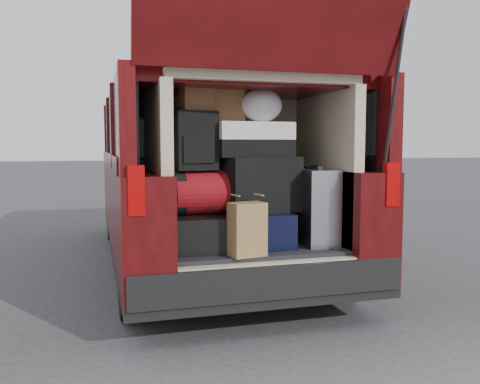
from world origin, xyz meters
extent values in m
plane|color=#323234|center=(0.00, 0.00, 0.00)|extent=(80.00, 80.00, 0.00)
cylinder|color=black|center=(-0.82, 0.40, 0.32)|extent=(0.24, 0.64, 0.64)
cylinder|color=black|center=(0.82, 0.40, 0.32)|extent=(0.24, 0.64, 0.64)
cylinder|color=black|center=(-0.82, 3.70, 0.32)|extent=(0.24, 0.64, 0.64)
cylinder|color=black|center=(0.82, 3.70, 0.32)|extent=(0.24, 0.64, 0.64)
cube|color=black|center=(0.00, 2.08, 0.26)|extent=(1.90, 4.85, 0.08)
cube|color=#3D0807|center=(-0.79, 2.08, 0.70)|extent=(0.33, 4.85, 0.80)
cube|color=#3D0807|center=(0.79, 2.08, 0.70)|extent=(0.33, 4.85, 0.80)
cube|color=#3D0807|center=(0.00, 2.08, 1.73)|extent=(1.82, 4.46, 0.10)
cube|color=black|center=(-0.88, 1.97, 1.44)|extent=(0.12, 4.25, 0.68)
cube|color=black|center=(0.88, 1.97, 1.44)|extent=(0.12, 4.25, 0.68)
cube|color=black|center=(0.00, -0.29, 0.40)|extent=(1.86, 0.16, 0.22)
cube|color=#990505|center=(-0.86, -0.33, 1.02)|extent=(0.10, 0.06, 0.30)
cube|color=#990505|center=(0.86, -0.33, 1.02)|extent=(0.10, 0.06, 0.30)
cube|color=black|center=(0.00, 0.28, 0.52)|extent=(1.24, 1.05, 0.06)
cube|color=beige|center=(-0.66, 0.28, 1.12)|extent=(0.08, 1.05, 1.15)
cube|color=beige|center=(0.66, 0.28, 1.12)|extent=(0.08, 1.05, 1.15)
cube|color=beige|center=(0.00, 0.83, 1.12)|extent=(1.34, 0.06, 1.15)
cube|color=beige|center=(0.00, 0.28, 1.73)|extent=(1.34, 1.05, 0.06)
cylinder|color=black|center=(0.84, -0.40, 1.65)|extent=(0.02, 0.90, 0.76)
cube|color=black|center=(0.00, 0.28, 0.28)|extent=(1.24, 1.05, 0.55)
cube|color=black|center=(-0.39, 0.17, 0.67)|extent=(0.47, 0.63, 0.24)
cube|color=black|center=(0.02, 0.16, 0.67)|extent=(0.48, 0.58, 0.25)
cube|color=silver|center=(0.48, 0.05, 0.83)|extent=(0.25, 0.38, 0.56)
cube|color=olive|center=(-0.13, -0.19, 0.73)|extent=(0.26, 0.19, 0.36)
cube|color=maroon|center=(-0.32, 0.17, 0.95)|extent=(0.50, 0.33, 0.32)
cube|color=black|center=(0.07, 0.16, 1.00)|extent=(0.61, 0.44, 0.40)
cube|color=black|center=(-0.40, 0.14, 1.32)|extent=(0.30, 0.20, 0.41)
cube|color=white|center=(0.02, 0.17, 1.33)|extent=(0.58, 0.33, 0.25)
cube|color=brown|center=(-0.39, 0.19, 1.62)|extent=(0.23, 0.20, 0.20)
cube|color=brown|center=(-0.16, 0.26, 1.57)|extent=(0.25, 0.21, 0.24)
ellipsoid|color=silver|center=(0.09, 0.18, 1.58)|extent=(0.31, 0.29, 0.25)
camera|label=1|loc=(-1.10, -3.38, 1.29)|focal=38.00mm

